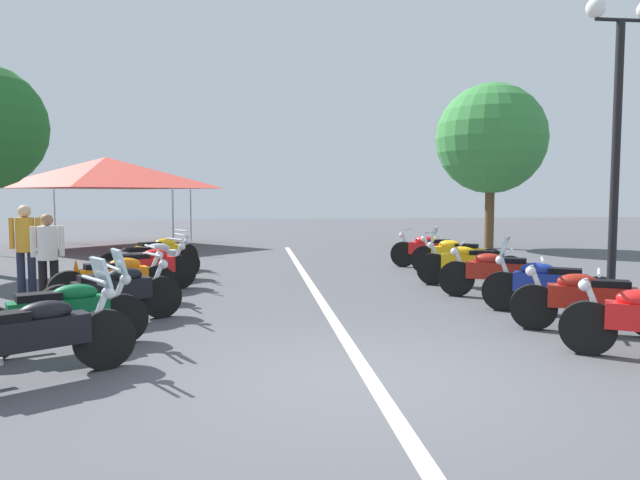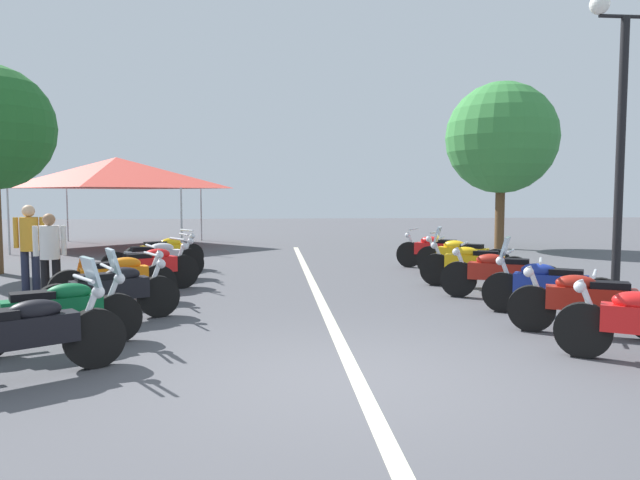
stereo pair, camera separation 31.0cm
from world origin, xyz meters
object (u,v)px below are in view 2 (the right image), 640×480
Objects in this scene: motorcycle_left_row_1 at (56,312)px; traffic_cone_1 at (80,274)px; street_lamp_twin_globe at (623,98)px; motorcycle_right_row_2 at (548,286)px; motorcycle_left_row_3 at (116,279)px; motorcycle_left_row_6 at (165,253)px; motorcycle_right_row_4 at (473,264)px; motorcycle_right_row_3 at (500,274)px; motorcycle_left_row_2 at (111,292)px; motorcycle_left_row_4 at (149,268)px; bystander_1 at (30,243)px; motorcycle_right_row_5 at (461,256)px; roadside_tree_1 at (502,138)px; motorcycle_right_row_1 at (589,302)px; traffic_cone_0 at (79,280)px; motorcycle_right_row_6 at (437,251)px; motorcycle_left_row_5 at (154,260)px; bystander_0 at (50,251)px; motorcycle_left_row_0 at (20,335)px; event_tent at (117,173)px.

motorcycle_left_row_1 reaches higher than traffic_cone_1.
motorcycle_right_row_2 is at bearing 114.42° from street_lamp_twin_globe.
motorcycle_left_row_3 is 1.09× the size of motorcycle_left_row_6.
motorcycle_right_row_4 reaches higher than traffic_cone_1.
motorcycle_right_row_3 is (1.43, 0.19, -0.01)m from motorcycle_right_row_2.
motorcycle_left_row_2 is at bearing 39.92° from motorcycle_right_row_3.
bystander_1 reaches higher than motorcycle_left_row_4.
motorcycle_left_row_4 is at bearing -121.14° from motorcycle_left_row_6.
roadside_tree_1 is at bearing -82.49° from motorcycle_right_row_5.
street_lamp_twin_globe is at bearing -103.13° from motorcycle_right_row_1.
motorcycle_left_row_4 is 2.91× the size of traffic_cone_0.
motorcycle_left_row_2 is at bearing -123.20° from motorcycle_left_row_6.
traffic_cone_0 and traffic_cone_1 have the same top height.
street_lamp_twin_globe is (-5.07, -1.61, 3.00)m from motorcycle_right_row_6.
motorcycle_right_row_3 is (1.34, -6.41, 0.01)m from motorcycle_left_row_2.
motorcycle_left_row_5 is at bearing -123.67° from motorcycle_left_row_6.
motorcycle_left_row_5 reaches higher than traffic_cone_0.
street_lamp_twin_globe is at bearing -175.41° from motorcycle_right_row_3.
motorcycle_right_row_5 is 8.13m from traffic_cone_0.
motorcycle_right_row_5 is 1.00× the size of motorcycle_right_row_6.
motorcycle_left_row_3 is 2.84m from motorcycle_left_row_5.
motorcycle_left_row_3 is 3.17× the size of traffic_cone_0.
bystander_1 is at bearing 20.54° from motorcycle_right_row_3.
motorcycle_right_row_6 is (4.33, -0.09, 0.00)m from motorcycle_right_row_3.
motorcycle_left_row_2 is 3.61m from traffic_cone_1.
traffic_cone_1 is at bearing 74.34° from street_lamp_twin_globe.
bystander_0 is (1.04, 9.56, -2.56)m from street_lamp_twin_globe.
motorcycle_left_row_6 is 4.22m from bystander_0.
traffic_cone_0 is at bearing -30.87° from bystander_0.
street_lamp_twin_globe is (-3.54, -8.29, 3.00)m from motorcycle_left_row_5.
motorcycle_left_row_0 is 5.46m from motorcycle_left_row_4.
motorcycle_right_row_4 is (-2.93, -6.63, 0.01)m from motorcycle_left_row_6.
motorcycle_left_row_4 is 13.55m from roadside_tree_1.
traffic_cone_1 is at bearing 67.58° from motorcycle_left_row_0.
bystander_1 is (1.17, 1.84, 0.53)m from motorcycle_left_row_3.
motorcycle_right_row_2 is at bearing 124.68° from motorcycle_right_row_6.
motorcycle_right_row_2 is 2.82m from motorcycle_right_row_4.
motorcycle_left_row_1 is 14.81m from event_tent.
event_tent reaches higher than motorcycle_right_row_1.
bystander_0 is at bearing 25.91° from motorcycle_right_row_3.
motorcycle_left_row_6 is (5.66, 0.23, 0.01)m from motorcycle_left_row_2.
motorcycle_right_row_6 is (0.01, -6.73, -0.00)m from motorcycle_left_row_6.
motorcycle_left_row_6 is at bearing -27.72° from traffic_cone_1.
motorcycle_right_row_4 is at bearing -35.22° from motorcycle_left_row_4.
motorcycle_right_row_6 is 0.33× the size of roadside_tree_1.
motorcycle_right_row_3 reaches higher than motorcycle_left_row_2.
motorcycle_right_row_3 is 3.20× the size of traffic_cone_1.
motorcycle_right_row_1 is at bearing -115.90° from traffic_cone_0.
motorcycle_left_row_6 is at bearing -17.09° from traffic_cone_0.
motorcycle_right_row_5 is (2.95, -0.27, 0.01)m from motorcycle_right_row_3.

